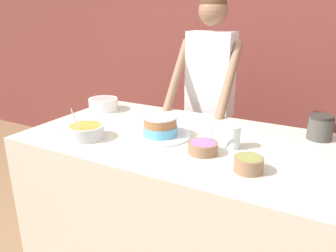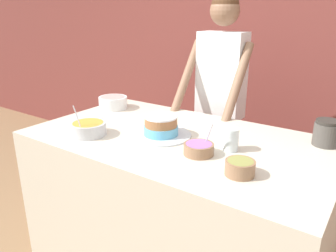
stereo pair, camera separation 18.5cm
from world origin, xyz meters
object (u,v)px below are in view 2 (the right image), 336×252
frosting_bowl_olive (240,167)px  drinking_glass (231,139)px  frosting_bowl_purple (199,148)px  frosting_bowl_pink (113,102)px  person_baker (220,85)px  cake (161,128)px  stoneware_jar (327,133)px  ceramic_plate (82,120)px  frosting_bowl_orange (88,128)px

frosting_bowl_olive → drinking_glass: size_ratio=1.11×
frosting_bowl_purple → drinking_glass: bearing=52.7°
frosting_bowl_pink → person_baker: bearing=41.3°
frosting_bowl_pink → drinking_glass: 1.09m
frosting_bowl_pink → drinking_glass: (1.06, -0.24, 0.01)m
cake → stoneware_jar: bearing=25.7°
cake → drinking_glass: cake is taller
ceramic_plate → frosting_bowl_orange: bearing=-33.1°
ceramic_plate → drinking_glass: bearing=6.1°
frosting_bowl_olive → frosting_bowl_purple: frosting_bowl_purple is taller
stoneware_jar → ceramic_plate: bearing=-161.7°
person_baker → ceramic_plate: (-0.57, -0.89, -0.16)m
drinking_glass → frosting_bowl_pink: bearing=167.4°
cake → ceramic_plate: size_ratio=1.37×
cake → frosting_bowl_olive: bearing=-19.1°
person_baker → frosting_bowl_purple: 0.99m
cake → frosting_bowl_orange: bearing=-147.5°
frosting_bowl_olive → drinking_glass: 0.28m
cake → ceramic_plate: cake is taller
cake → ceramic_plate: (-0.60, -0.07, -0.04)m
cake → drinking_glass: size_ratio=2.96×
frosting_bowl_pink → frosting_bowl_purple: size_ratio=1.22×
person_baker → frosting_bowl_orange: person_baker is taller
frosting_bowl_purple → drinking_glass: frosting_bowl_purple is taller
frosting_bowl_orange → drinking_glass: 0.82m
frosting_bowl_orange → stoneware_jar: size_ratio=1.46×
cake → frosting_bowl_pink: bearing=156.9°
drinking_glass → ceramic_plate: 1.02m
frosting_bowl_olive → frosting_bowl_purple: 0.28m
drinking_glass → stoneware_jar: stoneware_jar is taller
frosting_bowl_olive → frosting_bowl_pink: frosting_bowl_pink is taller
frosting_bowl_purple → drinking_glass: size_ratio=1.44×
person_baker → cake: person_baker is taller
person_baker → cake: size_ratio=5.06×
frosting_bowl_olive → ceramic_plate: (-1.17, 0.12, -0.03)m
frosting_bowl_olive → frosting_bowl_orange: (-0.93, -0.03, 0.00)m
cake → stoneware_jar: 0.90m
cake → frosting_bowl_orange: 0.43m
frosting_bowl_pink → frosting_bowl_purple: 1.02m
person_baker → frosting_bowl_purple: bearing=-69.9°
frosting_bowl_orange → ceramic_plate: frosting_bowl_orange is taller
cake → frosting_bowl_purple: frosting_bowl_purple is taller
cake → frosting_bowl_olive: cake is taller
frosting_bowl_pink → frosting_bowl_orange: frosting_bowl_orange is taller
frosting_bowl_orange → stoneware_jar: (1.17, 0.62, 0.03)m
person_baker → frosting_bowl_olive: bearing=-59.5°
frosting_bowl_orange → cake: bearing=32.5°
frosting_bowl_purple → stoneware_jar: size_ratio=1.21×
cake → frosting_bowl_olive: size_ratio=2.67×
frosting_bowl_olive → ceramic_plate: frosting_bowl_olive is taller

